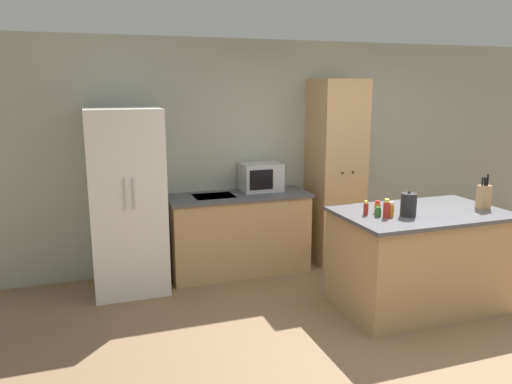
{
  "coord_description": "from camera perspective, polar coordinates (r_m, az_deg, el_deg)",
  "views": [
    {
      "loc": [
        -2.57,
        -3.18,
        2.08
      ],
      "look_at": [
        -0.97,
        1.4,
        1.05
      ],
      "focal_mm": 35.0,
      "sensor_mm": 36.0,
      "label": 1
    }
  ],
  "objects": [
    {
      "name": "spice_bottle_amber_oil",
      "position": [
        4.62,
        12.45,
        -1.84
      ],
      "size": [
        0.04,
        0.04,
        0.13
      ],
      "color": "#B2281E",
      "rests_on": "kitchen_island"
    },
    {
      "name": "back_counter",
      "position": [
        5.66,
        -2.02,
        -4.68
      ],
      "size": [
        1.59,
        0.62,
        0.9
      ],
      "color": "tan",
      "rests_on": "ground_plane"
    },
    {
      "name": "spice_bottle_tall_dark",
      "position": [
        4.62,
        15.23,
        -1.95
      ],
      "size": [
        0.05,
        0.05,
        0.14
      ],
      "color": "orange",
      "rests_on": "kitchen_island"
    },
    {
      "name": "ground_plane",
      "position": [
        4.58,
        18.18,
        -15.64
      ],
      "size": [
        14.0,
        14.0,
        0.0
      ],
      "primitive_type": "plane",
      "color": "#846647"
    },
    {
      "name": "wall_back",
      "position": [
        6.12,
        5.72,
        4.62
      ],
      "size": [
        7.2,
        0.06,
        2.6
      ],
      "color": "#9EA393",
      "rests_on": "ground_plane"
    },
    {
      "name": "microwave",
      "position": [
        5.71,
        0.56,
        1.73
      ],
      "size": [
        0.45,
        0.34,
        0.32
      ],
      "color": "#B2B5B7",
      "rests_on": "back_counter"
    },
    {
      "name": "knife_block",
      "position": [
        5.19,
        24.6,
        -0.46
      ],
      "size": [
        0.11,
        0.08,
        0.33
      ],
      "color": "tan",
      "rests_on": "kitchen_island"
    },
    {
      "name": "pantry_cabinet",
      "position": [
        5.99,
        9.06,
        2.25
      ],
      "size": [
        0.56,
        0.59,
        2.16
      ],
      "color": "tan",
      "rests_on": "ground_plane"
    },
    {
      "name": "spice_bottle_pale_salt",
      "position": [
        4.56,
        14.69,
        -1.9
      ],
      "size": [
        0.06,
        0.06,
        0.17
      ],
      "color": "#B2281E",
      "rests_on": "kitchen_island"
    },
    {
      "name": "spice_bottle_short_red",
      "position": [
        4.72,
        13.71,
        -1.72
      ],
      "size": [
        0.06,
        0.06,
        0.11
      ],
      "color": "orange",
      "rests_on": "kitchen_island"
    },
    {
      "name": "kitchen_island",
      "position": [
        5.04,
        18.09,
        -7.25
      ],
      "size": [
        1.57,
        0.98,
        0.94
      ],
      "color": "tan",
      "rests_on": "ground_plane"
    },
    {
      "name": "spice_bottle_green_herb",
      "position": [
        4.6,
        13.77,
        -2.25
      ],
      "size": [
        0.06,
        0.06,
        0.09
      ],
      "color": "#337033",
      "rests_on": "kitchen_island"
    },
    {
      "name": "kettle",
      "position": [
        4.67,
        17.03,
        -1.4
      ],
      "size": [
        0.14,
        0.14,
        0.23
      ],
      "color": "#232326",
      "rests_on": "kitchen_island"
    },
    {
      "name": "refrigerator",
      "position": [
        5.25,
        -14.59,
        -0.99
      ],
      "size": [
        0.73,
        0.76,
        1.87
      ],
      "color": "white",
      "rests_on": "ground_plane"
    }
  ]
}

